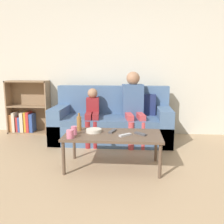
{
  "coord_description": "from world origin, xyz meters",
  "views": [
    {
      "loc": [
        0.24,
        -2.06,
        1.27
      ],
      "look_at": [
        -0.06,
        1.5,
        0.61
      ],
      "focal_mm": 40.0,
      "sensor_mm": 36.0,
      "label": 1
    }
  ],
  "objects_px": {
    "snack_bowl": "(94,131)",
    "person_child": "(92,112)",
    "cup_near": "(70,134)",
    "cup_far": "(74,130)",
    "person_adult": "(133,102)",
    "tv_remote_2": "(141,134)",
    "coffee_table": "(113,137)",
    "bottle": "(79,123)",
    "tv_remote_0": "(125,135)",
    "couch": "(112,123)",
    "tv_remote_1": "(112,131)",
    "bookshelf": "(27,113)"
  },
  "relations": [
    {
      "from": "coffee_table",
      "to": "snack_bowl",
      "type": "distance_m",
      "value": 0.26
    },
    {
      "from": "person_child",
      "to": "tv_remote_0",
      "type": "bearing_deg",
      "value": -68.58
    },
    {
      "from": "tv_remote_2",
      "to": "cup_near",
      "type": "bearing_deg",
      "value": 149.17
    },
    {
      "from": "couch",
      "to": "bottle",
      "type": "height_order",
      "value": "couch"
    },
    {
      "from": "person_adult",
      "to": "cup_far",
      "type": "height_order",
      "value": "person_adult"
    },
    {
      "from": "snack_bowl",
      "to": "bottle",
      "type": "distance_m",
      "value": 0.23
    },
    {
      "from": "person_child",
      "to": "bottle",
      "type": "xyz_separation_m",
      "value": [
        -0.03,
        -0.9,
        0.02
      ]
    },
    {
      "from": "cup_far",
      "to": "snack_bowl",
      "type": "distance_m",
      "value": 0.26
    },
    {
      "from": "bookshelf",
      "to": "tv_remote_0",
      "type": "xyz_separation_m",
      "value": [
        1.95,
        -1.66,
        0.06
      ]
    },
    {
      "from": "person_adult",
      "to": "snack_bowl",
      "type": "bearing_deg",
      "value": -125.63
    },
    {
      "from": "cup_far",
      "to": "bottle",
      "type": "relative_size",
      "value": 0.45
    },
    {
      "from": "snack_bowl",
      "to": "person_adult",
      "type": "bearing_deg",
      "value": 64.16
    },
    {
      "from": "tv_remote_1",
      "to": "tv_remote_2",
      "type": "relative_size",
      "value": 1.14
    },
    {
      "from": "cup_near",
      "to": "couch",
      "type": "bearing_deg",
      "value": 75.03
    },
    {
      "from": "couch",
      "to": "tv_remote_1",
      "type": "xyz_separation_m",
      "value": [
        0.1,
        -1.08,
        0.15
      ]
    },
    {
      "from": "coffee_table",
      "to": "bottle",
      "type": "height_order",
      "value": "bottle"
    },
    {
      "from": "coffee_table",
      "to": "cup_near",
      "type": "relative_size",
      "value": 11.96
    },
    {
      "from": "tv_remote_1",
      "to": "bottle",
      "type": "distance_m",
      "value": 0.45
    },
    {
      "from": "cup_far",
      "to": "tv_remote_1",
      "type": "height_order",
      "value": "cup_far"
    },
    {
      "from": "cup_near",
      "to": "tv_remote_2",
      "type": "height_order",
      "value": "cup_near"
    },
    {
      "from": "cup_near",
      "to": "snack_bowl",
      "type": "xyz_separation_m",
      "value": [
        0.24,
        0.28,
        -0.03
      ]
    },
    {
      "from": "cup_near",
      "to": "bookshelf",
      "type": "bearing_deg",
      "value": 125.9
    },
    {
      "from": "cup_far",
      "to": "tv_remote_2",
      "type": "xyz_separation_m",
      "value": [
        0.82,
        0.06,
        -0.04
      ]
    },
    {
      "from": "person_child",
      "to": "tv_remote_1",
      "type": "height_order",
      "value": "person_child"
    },
    {
      "from": "coffee_table",
      "to": "tv_remote_2",
      "type": "xyz_separation_m",
      "value": [
        0.34,
        -0.0,
        0.05
      ]
    },
    {
      "from": "person_adult",
      "to": "tv_remote_1",
      "type": "height_order",
      "value": "person_adult"
    },
    {
      "from": "bookshelf",
      "to": "person_adult",
      "type": "distance_m",
      "value": 2.13
    },
    {
      "from": "cup_near",
      "to": "cup_far",
      "type": "bearing_deg",
      "value": 86.08
    },
    {
      "from": "cup_far",
      "to": "tv_remote_0",
      "type": "xyz_separation_m",
      "value": [
        0.63,
        -0.01,
        -0.04
      ]
    },
    {
      "from": "tv_remote_1",
      "to": "tv_remote_2",
      "type": "distance_m",
      "value": 0.37
    },
    {
      "from": "cup_far",
      "to": "snack_bowl",
      "type": "bearing_deg",
      "value": 28.85
    },
    {
      "from": "snack_bowl",
      "to": "person_child",
      "type": "bearing_deg",
      "value": 100.27
    },
    {
      "from": "bookshelf",
      "to": "tv_remote_0",
      "type": "bearing_deg",
      "value": -40.33
    },
    {
      "from": "snack_bowl",
      "to": "bottle",
      "type": "bearing_deg",
      "value": 160.96
    },
    {
      "from": "tv_remote_0",
      "to": "bottle",
      "type": "xyz_separation_m",
      "value": [
        -0.61,
        0.2,
        0.09
      ]
    },
    {
      "from": "snack_bowl",
      "to": "couch",
      "type": "bearing_deg",
      "value": 82.91
    },
    {
      "from": "couch",
      "to": "cup_far",
      "type": "distance_m",
      "value": 1.31
    },
    {
      "from": "cup_near",
      "to": "tv_remote_0",
      "type": "bearing_deg",
      "value": 13.49
    },
    {
      "from": "snack_bowl",
      "to": "bookshelf",
      "type": "bearing_deg",
      "value": 135.34
    },
    {
      "from": "tv_remote_0",
      "to": "cup_far",
      "type": "bearing_deg",
      "value": -133.58
    },
    {
      "from": "coffee_table",
      "to": "bottle",
      "type": "distance_m",
      "value": 0.49
    },
    {
      "from": "person_child",
      "to": "cup_near",
      "type": "distance_m",
      "value": 1.26
    },
    {
      "from": "person_adult",
      "to": "tv_remote_1",
      "type": "bearing_deg",
      "value": -114.65
    },
    {
      "from": "bookshelf",
      "to": "cup_far",
      "type": "height_order",
      "value": "bookshelf"
    },
    {
      "from": "person_child",
      "to": "cup_far",
      "type": "bearing_deg",
      "value": -98.9
    },
    {
      "from": "tv_remote_2",
      "to": "couch",
      "type": "bearing_deg",
      "value": 65.12
    },
    {
      "from": "cup_near",
      "to": "person_adult",
      "type": "bearing_deg",
      "value": 60.79
    },
    {
      "from": "tv_remote_2",
      "to": "bottle",
      "type": "bearing_deg",
      "value": 124.82
    },
    {
      "from": "bookshelf",
      "to": "tv_remote_2",
      "type": "xyz_separation_m",
      "value": [
        2.14,
        -1.59,
        0.06
      ]
    },
    {
      "from": "person_child",
      "to": "snack_bowl",
      "type": "relative_size",
      "value": 4.61
    }
  ]
}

